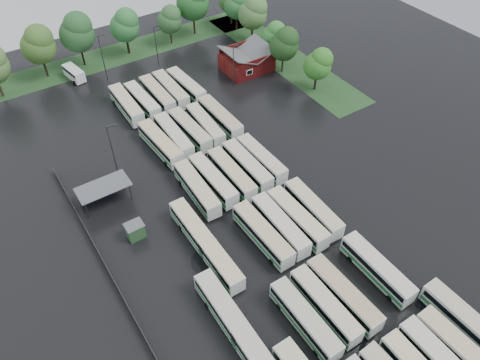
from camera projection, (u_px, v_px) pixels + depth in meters
ground at (273, 245)px, 68.94m from camera, size 160.00×160.00×0.00m
brick_building at (247, 62)px, 102.62m from camera, size 10.07×8.60×5.39m
wash_shed at (103, 187)px, 73.25m from camera, size 8.20×4.20×3.58m
utility_hut at (135, 230)px, 69.18m from camera, size 2.70×2.20×2.62m
grass_strip_north at (115, 55)px, 108.44m from camera, size 80.00×10.00×0.01m
grass_strip_east at (282, 57)px, 107.87m from camera, size 10.00×50.00×0.01m
west_fence at (110, 274)px, 64.58m from camera, size 0.10×50.00×1.20m
bus_r0c4 at (462, 353)px, 55.14m from camera, size 2.99×12.20×3.37m
bus_r1c0 at (305, 319)px, 58.33m from camera, size 2.57×11.75×3.27m
bus_r1c1 at (325, 305)px, 59.76m from camera, size 2.51×11.64×3.24m
bus_r1c2 at (343, 294)px, 60.87m from camera, size 2.85×12.08×3.35m
bus_r1c4 at (377, 268)px, 63.77m from camera, size 2.54×11.85×3.30m
bus_r2c1 at (263, 234)px, 67.98m from camera, size 2.74×12.13×3.37m
bus_r2c2 at (280, 225)px, 69.23m from camera, size 2.83×12.03×3.33m
bus_r2c3 at (297, 218)px, 70.20m from camera, size 2.75×12.16×3.38m
bus_r2c4 at (313, 209)px, 71.63m from camera, size 2.90×11.93×3.30m
bus_r3c0 at (197, 189)px, 74.66m from camera, size 3.06×12.10×3.34m
bus_r3c1 at (213, 180)px, 76.11m from camera, size 2.62×11.92×3.31m
bus_r3c2 at (232, 174)px, 77.13m from camera, size 2.69×11.88×3.30m
bus_r3c3 at (247, 166)px, 78.57m from camera, size 2.62×12.02×3.34m
bus_r3c4 at (261, 159)px, 79.84m from camera, size 2.69×11.74×3.26m
bus_r4c0 at (160, 143)px, 82.70m from camera, size 3.18×12.23×3.37m
bus_r4c1 at (174, 136)px, 84.24m from camera, size 2.87×11.95×3.31m
bus_r4c2 at (190, 130)px, 85.54m from camera, size 2.86×11.90×3.29m
bus_r4c3 at (205, 125)px, 86.60m from camera, size 3.07×11.76×3.24m
bus_r4c4 at (220, 117)px, 88.11m from camera, size 2.70×12.30×3.42m
bus_r5c0 at (127, 105)px, 91.10m from camera, size 2.83×12.19×3.38m
bus_r5c1 at (142, 101)px, 92.23m from camera, size 2.78×11.69×3.24m
bus_r5c2 at (157, 94)px, 93.70m from camera, size 2.59×11.89×3.31m
bus_r5c3 at (171, 90)px, 94.87m from camera, size 2.72×12.09×3.36m
bus_r5c4 at (186, 86)px, 95.97m from camera, size 3.09×11.97×3.30m
artic_bus_west_b at (205, 244)px, 66.83m from camera, size 2.55×17.48×3.24m
artic_bus_west_c at (238, 331)px, 57.19m from camera, size 2.85×18.04×3.34m
minibus at (74, 73)px, 100.15m from camera, size 3.15×6.25×2.61m
tree_north_1 at (39, 44)px, 96.69m from camera, size 7.13×7.13×11.81m
tree_north_2 at (77, 32)px, 99.82m from camera, size 7.45×7.45×12.34m
tree_north_3 at (125, 25)px, 104.22m from camera, size 6.54×6.54×10.83m
tree_north_4 at (170, 19)px, 108.23m from camera, size 5.69×5.69×9.43m
tree_north_5 at (193, 1)px, 110.16m from camera, size 7.79×7.79×12.90m
tree_east_0 at (319, 64)px, 94.09m from camera, size 5.68×5.68×9.40m
tree_east_1 at (285, 44)px, 98.73m from camera, size 6.23×6.23×10.32m
tree_east_2 at (274, 35)px, 103.62m from camera, size 5.30×5.30×8.79m
tree_east_3 at (253, 12)px, 108.28m from camera, size 6.73×6.73×11.15m
tree_east_4 at (237, 4)px, 113.01m from camera, size 6.10×6.10×10.10m
lamp_post_ne at (234, 63)px, 95.30m from camera, size 1.44×0.28×9.38m
lamp_post_nw at (113, 149)px, 74.80m from camera, size 1.67×0.33×10.87m
lamp_post_back_w at (103, 55)px, 96.72m from camera, size 1.59×0.31×10.34m
lamp_post_back_e at (156, 43)px, 101.58m from camera, size 1.42×0.28×9.24m
puddle_0 at (365, 346)px, 57.73m from camera, size 3.98×3.98×0.01m
puddle_1 at (432, 336)px, 58.69m from camera, size 3.42×3.42×0.01m
puddle_2 at (208, 261)px, 66.83m from camera, size 5.06×5.06×0.01m
puddle_3 at (288, 241)px, 69.40m from camera, size 4.24×4.24×0.01m
puddle_4 at (425, 300)px, 62.36m from camera, size 3.65×3.65×0.01m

